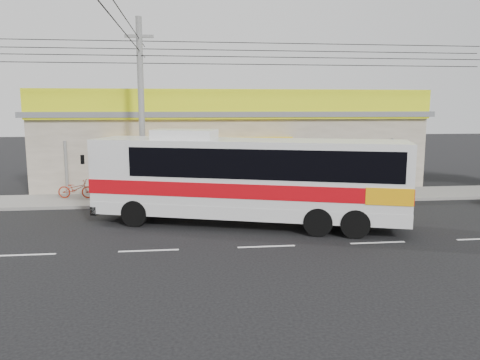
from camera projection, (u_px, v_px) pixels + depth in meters
name	position (u px, v px, depth m)	size (l,w,h in m)	color
ground	(256.00, 228.00, 18.57)	(120.00, 120.00, 0.00)	black
sidewalk	(239.00, 197.00, 24.44)	(30.00, 3.20, 0.15)	gray
lane_markings	(266.00, 247.00, 16.11)	(50.00, 0.12, 0.01)	silver
storefront_building	(229.00, 146.00, 29.53)	(22.60, 9.20, 5.70)	gray
coach_bus	(252.00, 175.00, 18.77)	(12.69, 6.37, 3.85)	silver
motorbike_red	(76.00, 189.00, 23.80)	(0.63, 1.81, 0.95)	maroon
utility_pole	(140.00, 51.00, 21.85)	(34.00, 14.00, 8.91)	slate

